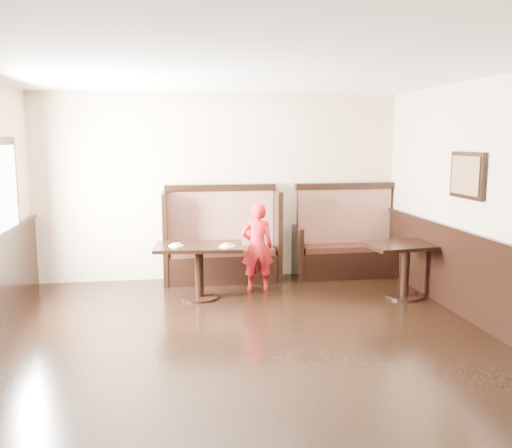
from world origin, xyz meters
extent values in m
plane|color=black|center=(0.00, 0.00, 0.00)|extent=(7.00, 7.00, 0.00)
plane|color=#C5AF8E|center=(0.00, 3.50, 1.40)|extent=(5.50, 0.00, 5.50)
plane|color=#C5AF8E|center=(0.00, -3.50, 1.40)|extent=(5.50, 0.00, 5.50)
plane|color=white|center=(0.00, 0.00, 2.80)|extent=(7.00, 7.00, 0.00)
cube|color=white|center=(-2.69, 1.90, 1.55)|extent=(0.01, 1.30, 1.00)
cube|color=black|center=(2.71, 1.20, 1.70)|extent=(0.04, 0.70, 0.55)
cube|color=olive|center=(2.69, 1.20, 1.70)|extent=(0.01, 0.60, 0.45)
cube|color=black|center=(0.00, 3.22, 0.21)|extent=(1.60, 0.50, 0.42)
cube|color=black|center=(0.00, 3.22, 0.46)|extent=(1.54, 0.46, 0.09)
cube|color=#440D18|center=(0.00, 3.43, 0.90)|extent=(1.60, 0.12, 0.92)
cube|color=black|center=(0.00, 3.43, 1.40)|extent=(1.68, 0.16, 0.10)
cube|color=black|center=(-0.84, 3.32, 0.68)|extent=(0.07, 0.72, 1.36)
cube|color=black|center=(0.84, 3.32, 0.68)|extent=(0.07, 0.72, 1.36)
cube|color=black|center=(1.95, 3.22, 0.21)|extent=(1.50, 0.50, 0.42)
cube|color=black|center=(1.95, 3.22, 0.46)|extent=(1.44, 0.46, 0.09)
cube|color=#440D18|center=(1.95, 3.43, 0.90)|extent=(1.50, 0.12, 0.92)
cube|color=black|center=(1.95, 3.43, 1.40)|extent=(1.58, 0.16, 0.10)
cube|color=black|center=(1.16, 3.32, 0.40)|extent=(0.07, 0.72, 0.80)
cube|color=black|center=(2.74, 3.32, 0.40)|extent=(0.07, 0.72, 0.80)
cube|color=black|center=(-0.39, 2.38, 0.71)|extent=(1.21, 0.82, 0.05)
cylinder|color=black|center=(-0.39, 2.38, 0.35)|extent=(0.12, 0.12, 0.67)
cylinder|color=black|center=(-0.39, 2.38, 0.01)|extent=(0.50, 0.50, 0.03)
cube|color=black|center=(2.36, 2.01, 0.72)|extent=(1.15, 0.82, 0.05)
cylinder|color=black|center=(2.36, 2.01, 0.35)|extent=(0.12, 0.12, 0.68)
cylinder|color=black|center=(2.36, 2.01, 0.01)|extent=(0.51, 0.51, 0.03)
imported|color=red|center=(0.44, 2.67, 0.62)|extent=(0.47, 0.32, 1.25)
cylinder|color=white|center=(-0.69, 2.35, 0.74)|extent=(0.19, 0.19, 0.01)
cylinder|color=tan|center=(-0.69, 2.35, 0.75)|extent=(0.12, 0.12, 0.02)
cylinder|color=#EABA54|center=(-0.69, 2.35, 0.77)|extent=(0.10, 0.10, 0.01)
cylinder|color=white|center=(-0.03, 2.22, 0.74)|extent=(0.21, 0.21, 0.01)
cylinder|color=tan|center=(-0.03, 2.22, 0.75)|extent=(0.13, 0.13, 0.02)
cylinder|color=#EABA54|center=(-0.03, 2.22, 0.77)|extent=(0.11, 0.11, 0.01)
camera|label=1|loc=(-0.74, -4.71, 2.12)|focal=38.00mm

